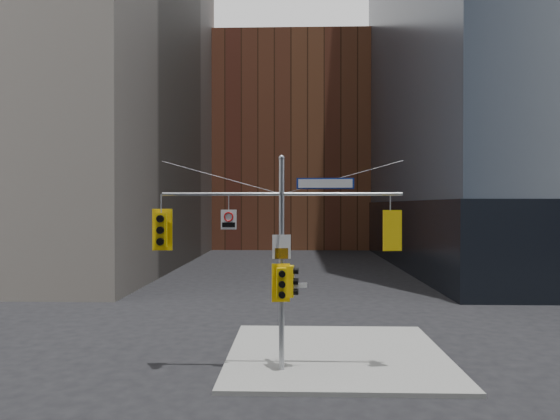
# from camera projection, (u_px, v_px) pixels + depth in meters

# --- Properties ---
(ground) EXTENTS (160.00, 160.00, 0.00)m
(ground) POSITION_uv_depth(u_px,v_px,m) (280.00, 397.00, 14.63)
(ground) COLOR black
(ground) RESTS_ON ground
(sidewalk_corner) EXTENTS (8.00, 8.00, 0.15)m
(sidewalk_corner) POSITION_uv_depth(u_px,v_px,m) (337.00, 354.00, 18.57)
(sidewalk_corner) COLOR gray
(sidewalk_corner) RESTS_ON ground
(brick_midrise) EXTENTS (26.00, 20.00, 28.00)m
(brick_midrise) POSITION_uv_depth(u_px,v_px,m) (291.00, 148.00, 72.48)
(brick_midrise) COLOR brown
(brick_midrise) RESTS_ON ground
(signal_assembly) EXTENTS (8.00, 0.80, 7.30)m
(signal_assembly) POSITION_uv_depth(u_px,v_px,m) (282.00, 242.00, 16.58)
(signal_assembly) COLOR #989BA0
(signal_assembly) RESTS_ON ground
(traffic_light_west_arm) EXTENTS (0.67, 0.56, 1.41)m
(traffic_light_west_arm) POSITION_uv_depth(u_px,v_px,m) (161.00, 230.00, 16.71)
(traffic_light_west_arm) COLOR yellow
(traffic_light_west_arm) RESTS_ON ground
(traffic_light_east_arm) EXTENTS (0.64, 0.56, 1.34)m
(traffic_light_east_arm) POSITION_uv_depth(u_px,v_px,m) (390.00, 230.00, 16.47)
(traffic_light_east_arm) COLOR yellow
(traffic_light_east_arm) RESTS_ON ground
(traffic_light_pole_side) EXTENTS (0.43, 0.36, 1.04)m
(traffic_light_pole_side) POSITION_uv_depth(u_px,v_px,m) (291.00, 281.00, 16.58)
(traffic_light_pole_side) COLOR yellow
(traffic_light_pole_side) RESTS_ON ground
(traffic_light_pole_front) EXTENTS (0.60, 0.52, 1.27)m
(traffic_light_pole_front) POSITION_uv_depth(u_px,v_px,m) (281.00, 284.00, 16.32)
(traffic_light_pole_front) COLOR yellow
(traffic_light_pole_front) RESTS_ON ground
(street_sign_blade) EXTENTS (1.91, 0.09, 0.37)m
(street_sign_blade) POSITION_uv_depth(u_px,v_px,m) (325.00, 183.00, 16.52)
(street_sign_blade) COLOR navy
(street_sign_blade) RESTS_ON ground
(regulatory_sign_arm) EXTENTS (0.53, 0.10, 0.66)m
(regulatory_sign_arm) POSITION_uv_depth(u_px,v_px,m) (229.00, 219.00, 16.60)
(regulatory_sign_arm) COLOR silver
(regulatory_sign_arm) RESTS_ON ground
(regulatory_sign_pole) EXTENTS (0.61, 0.10, 0.80)m
(regulatory_sign_pole) POSITION_uv_depth(u_px,v_px,m) (282.00, 247.00, 16.47)
(regulatory_sign_pole) COLOR silver
(regulatory_sign_pole) RESTS_ON ground
(street_blade_ew) EXTENTS (0.80, 0.06, 0.16)m
(street_blade_ew) POSITION_uv_depth(u_px,v_px,m) (295.00, 285.00, 16.59)
(street_blade_ew) COLOR silver
(street_blade_ew) RESTS_ON ground
(street_blade_ns) EXTENTS (0.10, 0.73, 0.15)m
(street_blade_ns) POSITION_uv_depth(u_px,v_px,m) (282.00, 290.00, 17.05)
(street_blade_ns) COLOR #145926
(street_blade_ns) RESTS_ON ground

